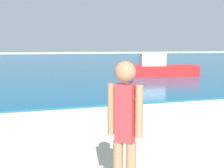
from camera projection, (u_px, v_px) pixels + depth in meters
The scene contains 3 objects.
water at pixel (55, 60), 36.64m from camera, with size 160.00×60.00×0.06m, color #14567F.
person_standing at pixel (125, 130), 2.74m from camera, with size 0.32×0.27×1.68m.
boat_near at pixel (161, 68), 15.71m from camera, with size 4.22×1.87×1.38m.
Camera 1 is at (-2.24, 2.77, 1.82)m, focal length 41.60 mm.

